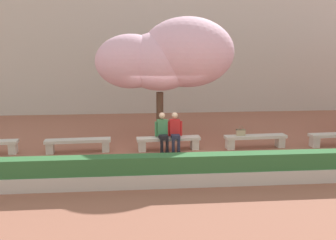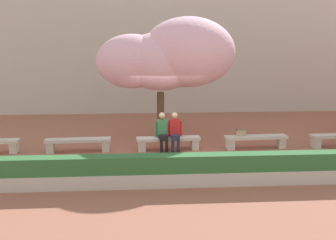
# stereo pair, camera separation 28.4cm
# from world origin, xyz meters

# --- Properties ---
(ground_plane) EXTENTS (100.00, 100.00, 0.00)m
(ground_plane) POSITION_xyz_m (0.00, 0.00, 0.00)
(ground_plane) COLOR #9E604C
(building_facade) EXTENTS (28.40, 4.00, 7.26)m
(building_facade) POSITION_xyz_m (0.00, 9.26, 3.63)
(building_facade) COLOR beige
(building_facade) RESTS_ON ground
(stone_bench_near_west) EXTENTS (2.17, 0.53, 0.45)m
(stone_bench_near_west) POSITION_xyz_m (-3.01, 0.00, 0.31)
(stone_bench_near_west) COLOR beige
(stone_bench_near_west) RESTS_ON ground
(stone_bench_center) EXTENTS (2.17, 0.53, 0.45)m
(stone_bench_center) POSITION_xyz_m (-0.00, 0.00, 0.31)
(stone_bench_center) COLOR beige
(stone_bench_center) RESTS_ON ground
(stone_bench_near_east) EXTENTS (2.17, 0.53, 0.45)m
(stone_bench_near_east) POSITION_xyz_m (3.01, 0.00, 0.31)
(stone_bench_near_east) COLOR beige
(stone_bench_near_east) RESTS_ON ground
(person_seated_left) EXTENTS (0.51, 0.71, 1.29)m
(person_seated_left) POSITION_xyz_m (-0.20, -0.05, 0.70)
(person_seated_left) COLOR black
(person_seated_left) RESTS_ON ground
(person_seated_right) EXTENTS (0.51, 0.68, 1.29)m
(person_seated_right) POSITION_xyz_m (0.21, -0.05, 0.70)
(person_seated_right) COLOR black
(person_seated_right) RESTS_ON ground
(handbag) EXTENTS (0.30, 0.15, 0.34)m
(handbag) POSITION_xyz_m (2.49, 0.01, 0.58)
(handbag) COLOR tan
(handbag) RESTS_ON stone_bench_near_east
(cherry_tree_main) EXTENTS (5.02, 3.62, 4.51)m
(cherry_tree_main) POSITION_xyz_m (0.15, 1.50, 3.09)
(cherry_tree_main) COLOR #513828
(cherry_tree_main) RESTS_ON ground
(planter_hedge_foreground) EXTENTS (18.98, 0.50, 0.80)m
(planter_hedge_foreground) POSITION_xyz_m (0.00, -3.37, 0.39)
(planter_hedge_foreground) COLOR beige
(planter_hedge_foreground) RESTS_ON ground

